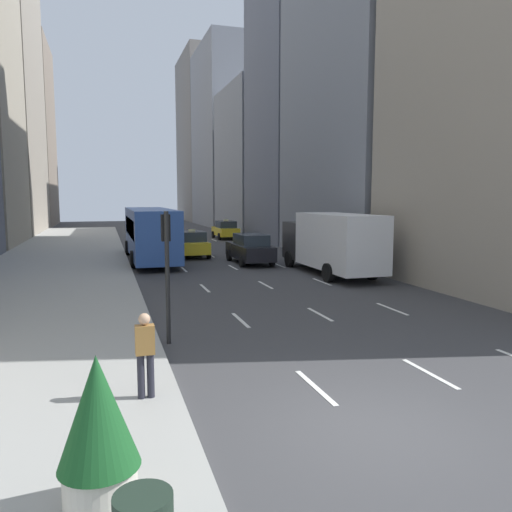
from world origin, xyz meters
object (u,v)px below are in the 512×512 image
taxi_second (191,244)px  box_truck (331,242)px  sedan_black_near (250,249)px  taxi_lead (226,230)px  pedestrian_near_curb (145,351)px  planter_with_shrub (98,431)px  traffic_light_pole (167,255)px  city_bus (150,232)px

taxi_second → box_truck: bearing=-60.0°
sedan_black_near → box_truck: size_ratio=0.59×
taxi_lead → box_truck: (0.00, -23.32, 0.83)m
sedan_black_near → pedestrian_near_curb: bearing=-111.8°
sedan_black_near → planter_with_shrub: 24.08m
box_truck → planter_with_shrub: 20.60m
pedestrian_near_curb → traffic_light_pole: 4.37m
city_bus → box_truck: 11.98m
taxi_lead → city_bus: size_ratio=0.38×
taxi_lead → planter_with_shrub: bearing=-105.5°
planter_with_shrub → traffic_light_pole: bearing=76.8°
taxi_second → sedan_black_near: 5.21m
taxi_second → city_bus: city_bus is taller
taxi_second → city_bus: size_ratio=0.38×
city_bus → pedestrian_near_curb: 22.55m
sedan_black_near → traffic_light_pole: (-6.75, -15.16, 1.50)m
planter_with_shrub → box_truck: bearing=56.8°
taxi_second → planter_with_shrub: size_ratio=2.26×
taxi_lead → taxi_second: 14.74m
planter_with_shrub → pedestrian_near_curb: (0.81, 3.33, -0.09)m
box_truck → planter_with_shrub: box_truck is taller
planter_with_shrub → traffic_light_pole: size_ratio=0.54×
city_bus → planter_with_shrub: bearing=-96.3°
city_bus → planter_with_shrub: 25.93m
sedan_black_near → box_truck: 6.05m
taxi_lead → city_bus: city_bus is taller
sedan_black_near → pedestrian_near_curb: size_ratio=3.01×
city_bus → taxi_lead: bearing=60.4°
taxi_lead → traffic_light_pole: size_ratio=1.22×
planter_with_shrub → taxi_second: bearing=78.1°
sedan_black_near → planter_with_shrub: size_ratio=2.55×
planter_with_shrub → pedestrian_near_curb: planter_with_shrub is taller
taxi_lead → pedestrian_near_curb: size_ratio=2.67×
pedestrian_near_curb → traffic_light_pole: size_ratio=0.46×
taxi_second → planter_with_shrub: planter_with_shrub is taller
pedestrian_near_curb → box_truck: bearing=53.0°
taxi_lead → sedan_black_near: size_ratio=0.89×
box_truck → traffic_light_pole: 13.74m
taxi_lead → pedestrian_near_curb: taxi_lead is taller
planter_with_shrub → taxi_lead: bearing=74.5°
planter_with_shrub → pedestrian_near_curb: size_ratio=1.18×
sedan_black_near → city_bus: size_ratio=0.43×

